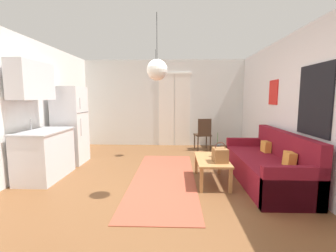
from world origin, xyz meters
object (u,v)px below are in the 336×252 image
(couch, at_px, (269,167))
(accent_chair, at_px, (203,133))
(handbag, at_px, (220,155))
(bamboo_vase, at_px, (217,151))
(pendant_lamp_near, at_px, (157,70))
(pendant_lamp_far, at_px, (156,76))
(coffee_table, at_px, (212,161))
(refrigerator, at_px, (70,125))

(couch, relative_size, accent_chair, 2.44)
(handbag, height_order, accent_chair, accent_chair)
(bamboo_vase, relative_size, pendant_lamp_near, 0.49)
(accent_chair, bearing_deg, couch, 97.13)
(bamboo_vase, bearing_deg, accent_chair, 89.38)
(handbag, xyz_separation_m, pendant_lamp_far, (-1.22, 1.88, 1.46))
(accent_chair, bearing_deg, bamboo_vase, 77.73)
(bamboo_vase, xyz_separation_m, accent_chair, (0.03, 2.39, -0.04))
(pendant_lamp_near, bearing_deg, handbag, 27.97)
(pendant_lamp_near, xyz_separation_m, pendant_lamp_far, (-0.23, 2.40, 0.14))
(coffee_table, bearing_deg, refrigerator, 159.32)
(refrigerator, relative_size, pendant_lamp_near, 1.92)
(couch, relative_size, pendant_lamp_far, 3.01)
(couch, height_order, pendant_lamp_far, pendant_lamp_far)
(bamboo_vase, relative_size, handbag, 1.32)
(bamboo_vase, xyz_separation_m, handbag, (-0.01, -0.33, 0.01))
(couch, bearing_deg, pendant_lamp_far, 141.76)
(handbag, bearing_deg, couch, 13.74)
(accent_chair, bearing_deg, refrigerator, 12.06)
(handbag, bearing_deg, pendant_lamp_near, -152.03)
(couch, xyz_separation_m, coffee_table, (-0.99, -0.01, 0.09))
(couch, relative_size, bamboo_vase, 4.98)
(refrigerator, height_order, pendant_lamp_near, pendant_lamp_near)
(couch, distance_m, accent_chair, 2.65)
(bamboo_vase, height_order, accent_chair, accent_chair)
(coffee_table, relative_size, pendant_lamp_near, 1.14)
(refrigerator, distance_m, pendant_lamp_far, 2.27)
(accent_chair, distance_m, pendant_lamp_far, 2.13)
(accent_chair, bearing_deg, pendant_lamp_near, 60.74)
(pendant_lamp_near, bearing_deg, couch, 21.58)
(pendant_lamp_far, bearing_deg, couch, -38.24)
(coffee_table, height_order, bamboo_vase, bamboo_vase)
(couch, height_order, refrigerator, refrigerator)
(refrigerator, bearing_deg, couch, -15.70)
(refrigerator, bearing_deg, accent_chair, 23.71)
(couch, distance_m, bamboo_vase, 0.92)
(refrigerator, relative_size, pendant_lamp_far, 2.37)
(couch, bearing_deg, coffee_table, -179.40)
(pendant_lamp_near, bearing_deg, pendant_lamp_far, 95.37)
(couch, height_order, accent_chair, same)
(handbag, bearing_deg, refrigerator, 156.64)
(couch, xyz_separation_m, pendant_lamp_far, (-2.11, 1.66, 1.71))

